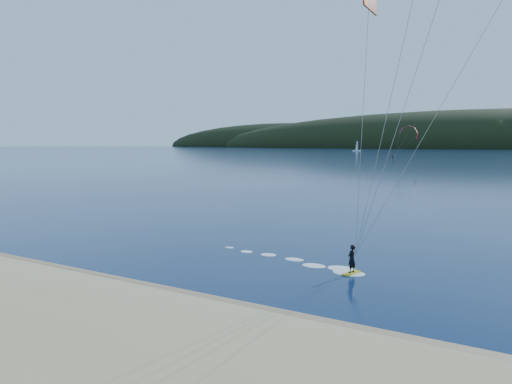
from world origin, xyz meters
TOP-DOWN VIEW (x-y plane):
  - ground at (0.00, 0.00)m, footprint 1800.00×1800.00m
  - wet_sand at (0.00, 4.50)m, footprint 220.00×2.50m
  - headland at (0.63, 745.28)m, footprint 1200.00×310.00m
  - kitesurfer_far at (-28.46, 196.43)m, footprint 12.37×6.30m
  - sailboat at (-117.08, 404.52)m, footprint 7.52×4.67m

SIDE VIEW (x-z plane):
  - ground at x=0.00m, z-range 0.00..0.00m
  - headland at x=0.63m, z-range -70.00..70.00m
  - wet_sand at x=0.00m, z-range 0.00..0.10m
  - sailboat at x=-117.08m, z-range -4.46..6.00m
  - kitesurfer_far at x=-28.46m, z-range 3.87..18.37m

